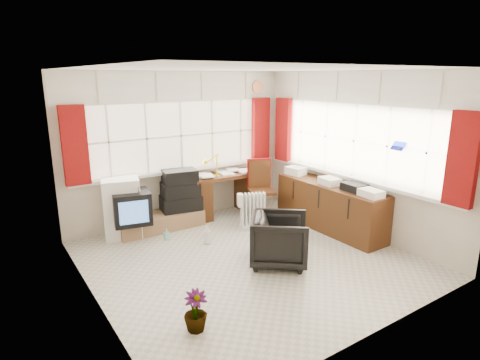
{
  "coord_description": "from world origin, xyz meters",
  "views": [
    {
      "loc": [
        -2.89,
        -4.09,
        2.42
      ],
      "look_at": [
        0.23,
        0.55,
        0.96
      ],
      "focal_mm": 30.0,
      "sensor_mm": 36.0,
      "label": 1
    }
  ],
  "objects_px": {
    "radiator": "(253,214)",
    "mini_fridge": "(122,207)",
    "crt_tv": "(132,207)",
    "credenza": "(329,206)",
    "tv_bench": "(160,222)",
    "task_chair": "(260,187)",
    "desk": "(223,191)",
    "office_chair": "(280,240)",
    "desk_lamp": "(217,161)"
  },
  "relations": [
    {
      "from": "radiator",
      "to": "mini_fridge",
      "type": "distance_m",
      "value": 2.06
    },
    {
      "from": "credenza",
      "to": "mini_fridge",
      "type": "bearing_deg",
      "value": 150.77
    },
    {
      "from": "task_chair",
      "to": "mini_fridge",
      "type": "distance_m",
      "value": 2.34
    },
    {
      "from": "task_chair",
      "to": "office_chair",
      "type": "bearing_deg",
      "value": -118.66
    },
    {
      "from": "credenza",
      "to": "desk_lamp",
      "type": "bearing_deg",
      "value": 129.95
    },
    {
      "from": "task_chair",
      "to": "credenza",
      "type": "distance_m",
      "value": 1.25
    },
    {
      "from": "office_chair",
      "to": "crt_tv",
      "type": "height_order",
      "value": "crt_tv"
    },
    {
      "from": "radiator",
      "to": "crt_tv",
      "type": "xyz_separation_m",
      "value": [
        -1.75,
        0.7,
        0.25
      ]
    },
    {
      "from": "desk",
      "to": "tv_bench",
      "type": "height_order",
      "value": "desk"
    },
    {
      "from": "radiator",
      "to": "mini_fridge",
      "type": "height_order",
      "value": "mini_fridge"
    },
    {
      "from": "desk",
      "to": "task_chair",
      "type": "bearing_deg",
      "value": -48.98
    },
    {
      "from": "desk",
      "to": "credenza",
      "type": "bearing_deg",
      "value": -57.36
    },
    {
      "from": "task_chair",
      "to": "tv_bench",
      "type": "height_order",
      "value": "task_chair"
    },
    {
      "from": "crt_tv",
      "to": "mini_fridge",
      "type": "height_order",
      "value": "mini_fridge"
    },
    {
      "from": "desk_lamp",
      "to": "mini_fridge",
      "type": "height_order",
      "value": "desk_lamp"
    },
    {
      "from": "crt_tv",
      "to": "mini_fridge",
      "type": "distance_m",
      "value": 0.23
    },
    {
      "from": "credenza",
      "to": "crt_tv",
      "type": "bearing_deg",
      "value": 153.52
    },
    {
      "from": "radiator",
      "to": "mini_fridge",
      "type": "bearing_deg",
      "value": 153.46
    },
    {
      "from": "crt_tv",
      "to": "desk_lamp",
      "type": "bearing_deg",
      "value": 3.03
    },
    {
      "from": "mini_fridge",
      "to": "desk",
      "type": "bearing_deg",
      "value": 0.01
    },
    {
      "from": "desk_lamp",
      "to": "office_chair",
      "type": "xyz_separation_m",
      "value": [
        -0.23,
        -1.99,
        -0.69
      ]
    },
    {
      "from": "desk_lamp",
      "to": "task_chair",
      "type": "relative_size",
      "value": 0.38
    },
    {
      "from": "credenza",
      "to": "tv_bench",
      "type": "bearing_deg",
      "value": 146.3
    },
    {
      "from": "office_chair",
      "to": "credenza",
      "type": "height_order",
      "value": "credenza"
    },
    {
      "from": "credenza",
      "to": "tv_bench",
      "type": "xyz_separation_m",
      "value": [
        -2.28,
        1.52,
        -0.26
      ]
    },
    {
      "from": "radiator",
      "to": "mini_fridge",
      "type": "relative_size",
      "value": 0.65
    },
    {
      "from": "tv_bench",
      "to": "crt_tv",
      "type": "height_order",
      "value": "crt_tv"
    },
    {
      "from": "desk_lamp",
      "to": "crt_tv",
      "type": "distance_m",
      "value": 1.64
    },
    {
      "from": "office_chair",
      "to": "mini_fridge",
      "type": "xyz_separation_m",
      "value": [
        -1.4,
        2.12,
        0.13
      ]
    },
    {
      "from": "desk",
      "to": "credenza",
      "type": "distance_m",
      "value": 1.9
    },
    {
      "from": "desk",
      "to": "crt_tv",
      "type": "distance_m",
      "value": 1.77
    },
    {
      "from": "task_chair",
      "to": "credenza",
      "type": "xyz_separation_m",
      "value": [
        0.58,
        -1.09,
        -0.16
      ]
    },
    {
      "from": "desk",
      "to": "office_chair",
      "type": "distance_m",
      "value": 2.17
    },
    {
      "from": "office_chair",
      "to": "credenza",
      "type": "distance_m",
      "value": 1.55
    },
    {
      "from": "tv_bench",
      "to": "mini_fridge",
      "type": "distance_m",
      "value": 0.68
    },
    {
      "from": "task_chair",
      "to": "credenza",
      "type": "bearing_deg",
      "value": -61.94
    },
    {
      "from": "desk_lamp",
      "to": "tv_bench",
      "type": "relative_size",
      "value": 0.28
    },
    {
      "from": "desk",
      "to": "office_chair",
      "type": "xyz_separation_m",
      "value": [
        -0.44,
        -2.12,
        -0.08
      ]
    },
    {
      "from": "task_chair",
      "to": "crt_tv",
      "type": "distance_m",
      "value": 2.22
    },
    {
      "from": "task_chair",
      "to": "office_chair",
      "type": "distance_m",
      "value": 1.85
    },
    {
      "from": "desk_lamp",
      "to": "office_chair",
      "type": "relative_size",
      "value": 0.53
    },
    {
      "from": "task_chair",
      "to": "tv_bench",
      "type": "relative_size",
      "value": 0.74
    },
    {
      "from": "desk_lamp",
      "to": "mini_fridge",
      "type": "xyz_separation_m",
      "value": [
        -1.63,
        0.13,
        -0.56
      ]
    },
    {
      "from": "credenza",
      "to": "mini_fridge",
      "type": "height_order",
      "value": "mini_fridge"
    },
    {
      "from": "desk",
      "to": "crt_tv",
      "type": "relative_size",
      "value": 2.1
    },
    {
      "from": "desk",
      "to": "tv_bench",
      "type": "relative_size",
      "value": 0.95
    },
    {
      "from": "task_chair",
      "to": "tv_bench",
      "type": "xyz_separation_m",
      "value": [
        -1.7,
        0.43,
        -0.42
      ]
    },
    {
      "from": "radiator",
      "to": "credenza",
      "type": "bearing_deg",
      "value": -33.69
    },
    {
      "from": "radiator",
      "to": "credenza",
      "type": "relative_size",
      "value": 0.3
    },
    {
      "from": "tv_bench",
      "to": "crt_tv",
      "type": "bearing_deg",
      "value": -164.77
    }
  ]
}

